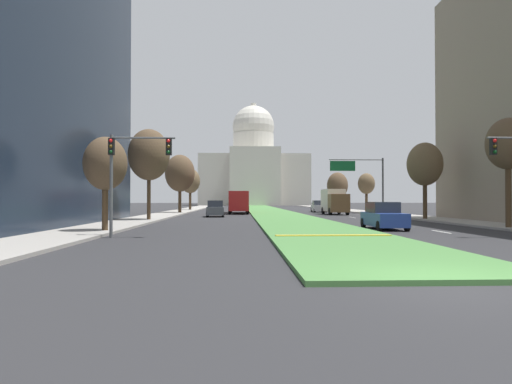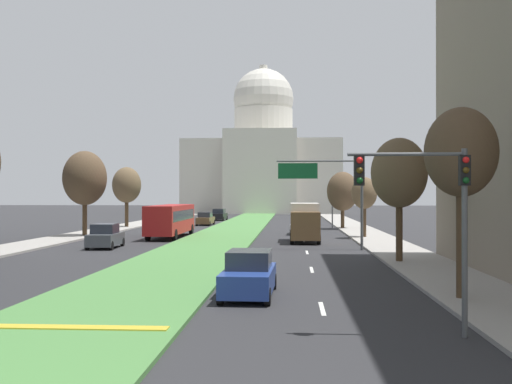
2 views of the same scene
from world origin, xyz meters
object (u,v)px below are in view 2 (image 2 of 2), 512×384
Objects in this scene: sedan_midblock at (105,237)px; sedan_distant at (301,226)px; sedan_lead_stopped at (249,275)px; city_bus at (171,218)px; street_tree_left_distant at (127,185)px; traffic_light_near_right at (434,199)px; sedan_far_horizon at (205,219)px; overhead_guide_sign at (329,184)px; street_tree_right_distant at (343,191)px; street_tree_right_mid at (399,174)px; street_tree_right_far at (364,194)px; capitol_building at (263,162)px; sedan_very_far at (219,215)px; street_tree_right_near at (461,154)px; traffic_light_far_right at (332,200)px; box_truck_delivery at (305,222)px; street_tree_left_far at (85,178)px.

sedan_midblock is 21.58m from sedan_distant.
city_bus is (-9.38, 30.43, 0.95)m from sedan_lead_stopped.
traffic_light_near_right is at bearing -65.65° from street_tree_left_distant.
traffic_light_near_right is 59.81m from sedan_far_horizon.
overhead_guide_sign reaches higher than sedan_distant.
street_tree_right_distant is at bearing -24.22° from sedan_far_horizon.
street_tree_left_distant is at bearing 126.79° from street_tree_right_mid.
street_tree_left_distant is (-25.78, 14.96, 1.00)m from street_tree_right_far.
street_tree_left_distant is 1.10× the size of street_tree_right_distant.
sedan_midblock is (-20.07, -10.65, -3.16)m from street_tree_right_far.
capitol_building is at bearing 92.46° from sedan_lead_stopped.
street_tree_right_near is at bearing -75.54° from sedan_very_far.
box_truck_delivery is (-3.67, -20.23, -1.64)m from traffic_light_far_right.
sedan_lead_stopped is 31.85m from city_bus.
street_tree_right_far is 39.55m from sedan_very_far.
capitol_building is 44.83m from sedan_very_far.
sedan_lead_stopped is (4.69, -108.97, -10.35)m from capitol_building.
street_tree_right_distant is (12.10, -64.79, -6.91)m from capitol_building.
overhead_guide_sign reaches higher than sedan_far_horizon.
sedan_midblock is 32.26m from sedan_far_horizon.
traffic_light_far_right reaches higher than sedan_midblock.
sedan_lead_stopped is at bearing -60.19° from street_tree_left_far.
traffic_light_near_right is (10.24, -115.12, -7.37)m from capitol_building.
sedan_lead_stopped is (-8.12, -30.20, -3.17)m from street_tree_right_far.
sedan_very_far is (-4.57, -43.38, -10.35)m from capitol_building.
sedan_lead_stopped reaches higher than sedan_far_horizon.
overhead_guide_sign is at bearing 92.88° from traffic_light_near_right.
street_tree_right_near is 9.11m from sedan_lead_stopped.
sedan_midblock is at bearing -63.30° from street_tree_left_far.
capitol_building is at bearing 80.89° from street_tree_left_far.
street_tree_right_mid is 44.20m from sedan_far_horizon.
overhead_guide_sign is (-2.11, -27.08, 1.36)m from traffic_light_far_right.
overhead_guide_sign is 16.95m from sedan_distant.
street_tree_left_distant is at bearing 149.88° from street_tree_right_far.
traffic_light_near_right is 0.73× the size of street_tree_left_distant.
street_tree_right_mid is 1.12× the size of box_truck_delivery.
capitol_building is 98.77m from street_tree_right_mid.
sedan_very_far is at bearing -96.01° from capitol_building.
street_tree_right_far is at bearing -30.12° from street_tree_left_distant.
city_bus is at bearing 140.41° from overhead_guide_sign.
street_tree_right_distant is (3.12, 25.05, -0.41)m from overhead_guide_sign.
street_tree_left_far reaches higher than sedan_very_far.
sedan_very_far is (-17.37, 35.39, -3.18)m from street_tree_right_far.
street_tree_left_far is 35.14m from sedan_lead_stopped.
capitol_building reaches higher than sedan_very_far.
street_tree_right_far is (0.37, 19.03, -1.13)m from street_tree_right_mid.
capitol_building is at bearing 83.99° from sedan_very_far.
street_tree_left_far is 1.85× the size of sedan_midblock.
city_bus is (-15.78, -15.78, -1.54)m from traffic_light_far_right.
street_tree_right_far is at bearing 89.48° from street_tree_right_near.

